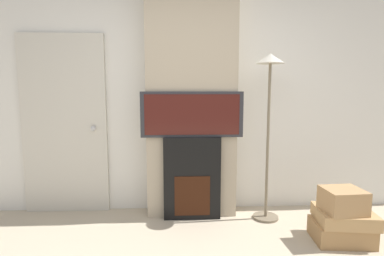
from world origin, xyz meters
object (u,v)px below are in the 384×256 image
at_px(fireplace, 192,178).
at_px(floor_lamp, 269,95).
at_px(television, 192,114).
at_px(box_stack, 342,218).

bearing_deg(fireplace, floor_lamp, -4.25).
bearing_deg(television, box_stack, -23.51).
bearing_deg(floor_lamp, box_stack, -43.89).
bearing_deg(box_stack, floor_lamp, 136.11).
bearing_deg(fireplace, box_stack, -23.58).
height_order(television, floor_lamp, floor_lamp).
relative_size(fireplace, television, 0.83).
xyz_separation_m(fireplace, floor_lamp, (0.80, -0.06, 0.90)).
bearing_deg(floor_lamp, television, 175.89).
bearing_deg(floor_lamp, fireplace, 175.75).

